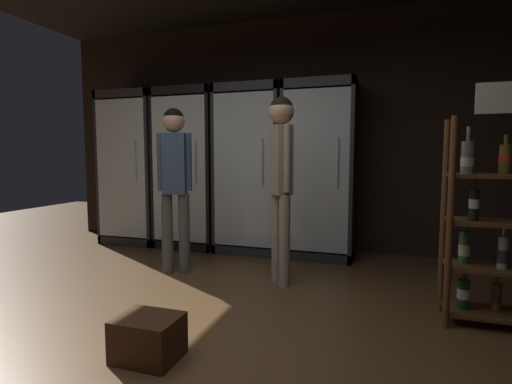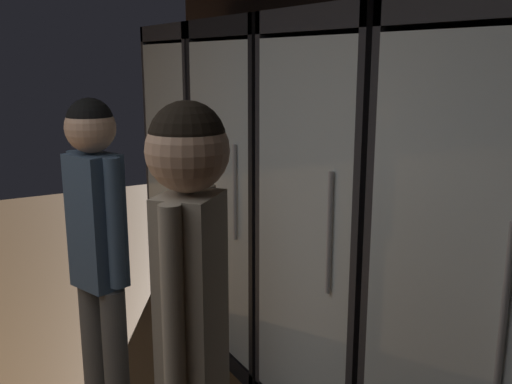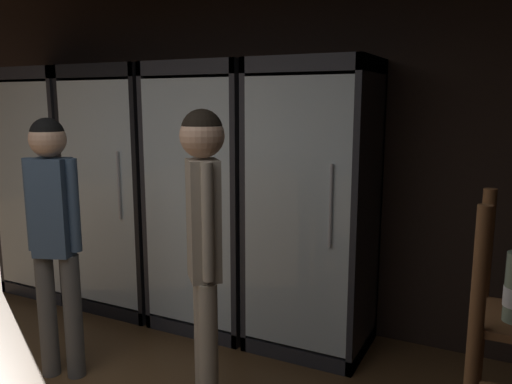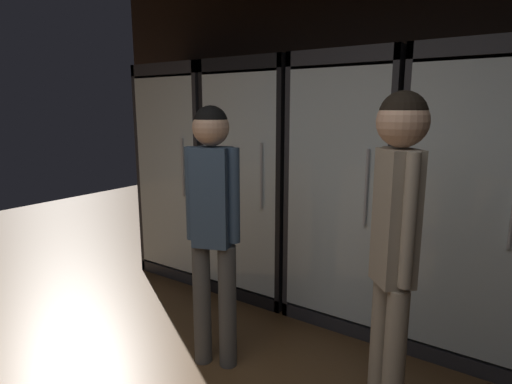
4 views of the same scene
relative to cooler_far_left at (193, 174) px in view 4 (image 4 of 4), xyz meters
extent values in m
cube|color=black|center=(1.88, 0.32, 0.45)|extent=(6.00, 0.06, 2.80)
cube|color=#2B2B30|center=(0.00, 0.25, 0.02)|extent=(0.78, 0.04, 1.96)
cube|color=#2B2B30|center=(-0.37, -0.05, 0.02)|extent=(0.04, 0.63, 1.96)
cube|color=#2B2B30|center=(0.37, -0.05, 0.02)|extent=(0.04, 0.63, 1.96)
cube|color=#2B2B30|center=(0.00, -0.05, 0.95)|extent=(0.78, 0.63, 0.10)
cube|color=#2B2B30|center=(0.00, -0.05, -0.90)|extent=(0.78, 0.63, 0.10)
cube|color=white|center=(0.00, 0.22, 0.02)|extent=(0.70, 0.02, 1.72)
cube|color=silver|center=(0.00, -0.35, 0.02)|extent=(0.70, 0.02, 1.72)
cylinder|color=#B2B2B7|center=(0.23, -0.38, 0.12)|extent=(0.02, 0.02, 0.50)
cube|color=silver|center=(0.00, -0.05, -0.83)|extent=(0.68, 0.55, 0.02)
cylinder|color=#194723|center=(-0.23, -0.02, -0.71)|extent=(0.07, 0.07, 0.24)
cylinder|color=#194723|center=(-0.23, -0.02, -0.54)|extent=(0.03, 0.03, 0.08)
cylinder|color=white|center=(-0.23, -0.02, -0.69)|extent=(0.07, 0.07, 0.06)
cylinder|color=black|center=(-0.01, -0.07, -0.71)|extent=(0.08, 0.08, 0.23)
cylinder|color=black|center=(-0.01, -0.07, -0.56)|extent=(0.03, 0.03, 0.06)
cylinder|color=tan|center=(-0.01, -0.07, -0.72)|extent=(0.08, 0.08, 0.09)
cylinder|color=#336B38|center=(0.22, -0.02, -0.73)|extent=(0.08, 0.08, 0.20)
cylinder|color=#336B38|center=(0.22, -0.02, -0.58)|extent=(0.03, 0.03, 0.09)
cylinder|color=#2D2D33|center=(0.22, -0.02, -0.72)|extent=(0.08, 0.08, 0.07)
cube|color=silver|center=(0.00, -0.05, -0.41)|extent=(0.68, 0.55, 0.02)
cylinder|color=#336B38|center=(-0.26, -0.08, -0.30)|extent=(0.06, 0.06, 0.19)
cylinder|color=#336B38|center=(-0.26, -0.08, -0.17)|extent=(0.02, 0.02, 0.08)
cylinder|color=beige|center=(-0.26, -0.08, -0.30)|extent=(0.06, 0.06, 0.05)
cylinder|color=#336B38|center=(-0.09, 0.00, -0.31)|extent=(0.06, 0.06, 0.18)
cylinder|color=#336B38|center=(-0.09, 0.00, -0.18)|extent=(0.02, 0.02, 0.08)
cylinder|color=#B2332D|center=(-0.09, 0.00, -0.32)|extent=(0.07, 0.07, 0.05)
cylinder|color=#194723|center=(0.08, -0.06, -0.31)|extent=(0.08, 0.08, 0.19)
cylinder|color=#194723|center=(0.08, -0.06, -0.17)|extent=(0.03, 0.03, 0.09)
cylinder|color=beige|center=(0.08, -0.06, -0.33)|extent=(0.08, 0.08, 0.05)
cylinder|color=brown|center=(0.25, 0.00, -0.29)|extent=(0.07, 0.07, 0.21)
cylinder|color=brown|center=(0.25, 0.00, -0.15)|extent=(0.02, 0.02, 0.07)
cylinder|color=#B2332D|center=(0.25, 0.00, -0.31)|extent=(0.07, 0.07, 0.05)
cube|color=silver|center=(0.00, -0.05, 0.02)|extent=(0.68, 0.55, 0.02)
cylinder|color=#336B38|center=(-0.26, -0.01, 0.13)|extent=(0.07, 0.07, 0.21)
cylinder|color=#336B38|center=(-0.26, -0.01, 0.28)|extent=(0.02, 0.02, 0.10)
cylinder|color=beige|center=(-0.26, -0.01, 0.11)|extent=(0.08, 0.08, 0.08)
cylinder|color=#194723|center=(-0.09, 0.00, 0.14)|extent=(0.06, 0.06, 0.22)
cylinder|color=#194723|center=(-0.09, 0.00, 0.30)|extent=(0.02, 0.02, 0.09)
cylinder|color=tan|center=(-0.09, 0.00, 0.12)|extent=(0.07, 0.07, 0.08)
cylinder|color=black|center=(0.07, -0.01, 0.13)|extent=(0.08, 0.08, 0.21)
cylinder|color=black|center=(0.07, -0.01, 0.29)|extent=(0.03, 0.03, 0.09)
cylinder|color=beige|center=(0.07, -0.01, 0.13)|extent=(0.08, 0.08, 0.06)
cylinder|color=#336B38|center=(0.26, -0.09, 0.13)|extent=(0.08, 0.08, 0.20)
cylinder|color=#336B38|center=(0.26, -0.09, 0.28)|extent=(0.03, 0.03, 0.09)
cylinder|color=beige|center=(0.26, -0.09, 0.11)|extent=(0.08, 0.08, 0.07)
cube|color=silver|center=(0.00, -0.05, 0.45)|extent=(0.68, 0.55, 0.02)
cylinder|color=#336B38|center=(-0.17, 0.00, 0.55)|extent=(0.08, 0.08, 0.18)
cylinder|color=#336B38|center=(-0.17, 0.00, 0.69)|extent=(0.03, 0.03, 0.10)
cylinder|color=#2D2D33|center=(-0.17, 0.00, 0.55)|extent=(0.08, 0.08, 0.06)
cylinder|color=black|center=(0.17, -0.09, 0.55)|extent=(0.06, 0.06, 0.18)
cylinder|color=black|center=(0.17, -0.09, 0.69)|extent=(0.02, 0.02, 0.10)
cylinder|color=white|center=(0.17, -0.09, 0.55)|extent=(0.07, 0.07, 0.06)
cube|color=black|center=(0.81, 0.25, 0.02)|extent=(0.78, 0.04, 1.96)
cube|color=black|center=(0.44, -0.05, 0.02)|extent=(0.04, 0.63, 1.96)
cube|color=black|center=(1.18, -0.05, 0.02)|extent=(0.04, 0.63, 1.96)
cube|color=black|center=(0.81, -0.05, 0.95)|extent=(0.78, 0.63, 0.10)
cube|color=black|center=(0.81, -0.05, -0.90)|extent=(0.78, 0.63, 0.10)
cube|color=white|center=(0.81, 0.22, 0.02)|extent=(0.70, 0.02, 1.72)
cube|color=silver|center=(0.81, -0.35, 0.02)|extent=(0.70, 0.02, 1.72)
cylinder|color=#B2B2B7|center=(1.04, -0.38, 0.12)|extent=(0.02, 0.02, 0.50)
cube|color=silver|center=(0.81, -0.05, -0.83)|extent=(0.68, 0.55, 0.02)
cylinder|color=#194723|center=(0.64, 0.00, -0.71)|extent=(0.07, 0.07, 0.24)
cylinder|color=#194723|center=(0.64, 0.00, -0.55)|extent=(0.02, 0.02, 0.07)
cylinder|color=#B2332D|center=(0.64, 0.00, -0.70)|extent=(0.07, 0.07, 0.08)
cylinder|color=#194723|center=(0.98, -0.08, -0.72)|extent=(0.08, 0.08, 0.21)
cylinder|color=#194723|center=(0.98, -0.08, -0.58)|extent=(0.03, 0.03, 0.07)
cylinder|color=#B2332D|center=(0.98, -0.08, -0.72)|extent=(0.08, 0.08, 0.07)
cube|color=silver|center=(0.81, -0.05, -0.26)|extent=(0.68, 0.55, 0.02)
cylinder|color=gray|center=(0.64, 0.00, -0.16)|extent=(0.06, 0.06, 0.20)
cylinder|color=gray|center=(0.64, 0.00, -0.01)|extent=(0.02, 0.02, 0.09)
cylinder|color=beige|center=(0.64, 0.00, -0.17)|extent=(0.07, 0.07, 0.06)
cylinder|color=gray|center=(0.97, -0.03, -0.15)|extent=(0.08, 0.08, 0.21)
cylinder|color=gray|center=(0.97, -0.03, -0.01)|extent=(0.03, 0.03, 0.08)
cylinder|color=tan|center=(0.97, -0.03, -0.15)|extent=(0.08, 0.08, 0.06)
cube|color=silver|center=(0.81, -0.05, 0.30)|extent=(0.68, 0.55, 0.02)
cylinder|color=brown|center=(0.57, -0.06, 0.42)|extent=(0.08, 0.08, 0.23)
cylinder|color=brown|center=(0.57, -0.06, 0.57)|extent=(0.03, 0.03, 0.07)
cylinder|color=#2D2D33|center=(0.57, -0.06, 0.43)|extent=(0.08, 0.08, 0.07)
cylinder|color=#194723|center=(0.72, -0.07, 0.40)|extent=(0.07, 0.07, 0.18)
cylinder|color=#194723|center=(0.72, -0.07, 0.54)|extent=(0.02, 0.02, 0.09)
cylinder|color=beige|center=(0.72, -0.07, 0.38)|extent=(0.07, 0.07, 0.07)
cylinder|color=black|center=(0.90, 0.00, 0.41)|extent=(0.06, 0.06, 0.20)
cylinder|color=black|center=(0.90, 0.00, 0.55)|extent=(0.02, 0.02, 0.07)
cylinder|color=#B2332D|center=(0.90, 0.00, 0.40)|extent=(0.06, 0.06, 0.07)
cylinder|color=gray|center=(1.06, -0.06, 0.43)|extent=(0.08, 0.08, 0.24)
cylinder|color=gray|center=(1.06, -0.06, 0.59)|extent=(0.03, 0.03, 0.09)
cylinder|color=#2D2D33|center=(1.06, -0.06, 0.40)|extent=(0.08, 0.08, 0.09)
cube|color=#2B2B30|center=(1.62, 0.25, 0.02)|extent=(0.78, 0.04, 1.96)
cube|color=#2B2B30|center=(1.25, -0.05, 0.02)|extent=(0.04, 0.63, 1.96)
cube|color=#2B2B30|center=(1.99, -0.05, 0.02)|extent=(0.04, 0.63, 1.96)
cube|color=#2B2B30|center=(1.62, -0.05, 0.95)|extent=(0.78, 0.63, 0.10)
cube|color=#2B2B30|center=(1.62, -0.05, -0.90)|extent=(0.78, 0.63, 0.10)
cube|color=white|center=(1.62, 0.22, 0.02)|extent=(0.70, 0.02, 1.72)
cube|color=silver|center=(1.62, -0.35, 0.02)|extent=(0.70, 0.02, 1.72)
cylinder|color=#B2B2B7|center=(1.85, -0.38, 0.12)|extent=(0.02, 0.02, 0.50)
cube|color=silver|center=(1.62, -0.05, -0.83)|extent=(0.68, 0.55, 0.02)
cylinder|color=#336B38|center=(1.40, -0.03, -0.71)|extent=(0.07, 0.07, 0.23)
cylinder|color=#336B38|center=(1.40, -0.03, -0.55)|extent=(0.03, 0.03, 0.08)
cylinder|color=tan|center=(1.40, -0.03, -0.73)|extent=(0.08, 0.08, 0.08)
cylinder|color=black|center=(1.62, -0.07, -0.73)|extent=(0.06, 0.06, 0.20)
cylinder|color=black|center=(1.62, -0.07, -0.59)|extent=(0.02, 0.02, 0.07)
cylinder|color=#2D2D33|center=(1.62, -0.07, -0.72)|extent=(0.07, 0.07, 0.07)
cylinder|color=#9EAD99|center=(1.84, -0.06, -0.73)|extent=(0.08, 0.08, 0.20)
cylinder|color=#9EAD99|center=(1.84, -0.06, -0.59)|extent=(0.03, 0.03, 0.07)
cylinder|color=tan|center=(1.84, -0.06, -0.73)|extent=(0.08, 0.08, 0.07)
cube|color=silver|center=(1.62, -0.05, -0.26)|extent=(0.68, 0.55, 0.02)
cylinder|color=#9EAD99|center=(1.36, -0.02, -0.16)|extent=(0.07, 0.07, 0.19)
cylinder|color=#9EAD99|center=(1.36, -0.02, -0.03)|extent=(0.03, 0.03, 0.06)
cylinder|color=tan|center=(1.36, -0.02, -0.17)|extent=(0.07, 0.07, 0.07)
cylinder|color=gray|center=(1.53, -0.08, -0.17)|extent=(0.07, 0.07, 0.18)
cylinder|color=gray|center=(1.53, -0.08, -0.04)|extent=(0.02, 0.02, 0.06)
cylinder|color=#B2332D|center=(1.53, -0.08, -0.19)|extent=(0.08, 0.08, 0.06)
cylinder|color=#194723|center=(1.71, -0.08, -0.14)|extent=(0.08, 0.08, 0.23)
cylinder|color=#194723|center=(1.71, -0.08, 0.02)|extent=(0.03, 0.03, 0.07)
cylinder|color=white|center=(1.71, -0.08, -0.15)|extent=(0.08, 0.08, 0.07)
cylinder|color=#194723|center=(1.87, -0.06, -0.15)|extent=(0.06, 0.06, 0.22)
cylinder|color=#194723|center=(1.87, -0.06, 0.00)|extent=(0.02, 0.02, 0.08)
cylinder|color=#B2332D|center=(1.87, -0.06, -0.16)|extent=(0.07, 0.07, 0.08)
cube|color=silver|center=(1.62, -0.05, 0.30)|extent=(0.68, 0.55, 0.02)
cylinder|color=brown|center=(1.45, -0.03, 0.42)|extent=(0.07, 0.07, 0.21)
cylinder|color=brown|center=(1.45, -0.03, 0.56)|extent=(0.03, 0.03, 0.07)
cylinder|color=beige|center=(1.45, -0.03, 0.40)|extent=(0.08, 0.08, 0.08)
cylinder|color=#9EAD99|center=(1.80, -0.09, 0.43)|extent=(0.07, 0.07, 0.24)
cylinder|color=#9EAD99|center=(1.80, -0.09, 0.60)|extent=(0.02, 0.02, 0.10)
cylinder|color=white|center=(1.80, -0.09, 0.43)|extent=(0.07, 0.07, 0.09)
cube|color=#2B2B30|center=(2.43, 0.25, 0.02)|extent=(0.78, 0.04, 1.96)
cube|color=#2B2B30|center=(2.06, -0.05, 0.02)|extent=(0.04, 0.63, 1.96)
cube|color=#2B2B30|center=(2.43, -0.05, 0.95)|extent=(0.78, 0.63, 0.10)
cube|color=#2B2B30|center=(2.43, -0.05, -0.90)|extent=(0.78, 0.63, 0.10)
cube|color=white|center=(2.43, 0.22, 0.02)|extent=(0.70, 0.02, 1.72)
cube|color=silver|center=(2.43, -0.35, 0.02)|extent=(0.70, 0.02, 1.72)
cube|color=silver|center=(2.43, -0.05, -0.83)|extent=(0.68, 0.55, 0.02)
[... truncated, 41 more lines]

